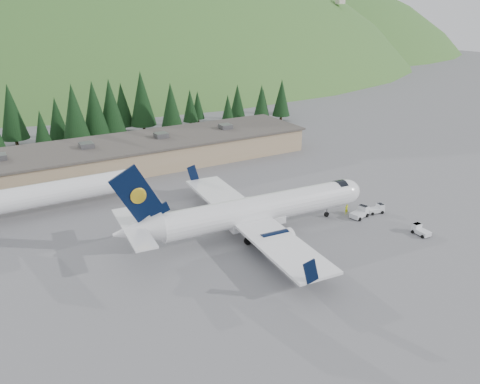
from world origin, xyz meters
name	(u,v)px	position (x,y,z in m)	size (l,w,h in m)	color
ground	(261,231)	(0.00, 0.00, 0.00)	(600.00, 600.00, 0.00)	#59595E
airliner	(255,211)	(-1.10, 0.08, 3.35)	(37.87, 35.54, 12.56)	white
second_airliner	(47,193)	(-24.92, 22.00, 3.32)	(27.50, 11.00, 10.05)	white
baggage_tug_a	(360,212)	(15.76, -3.43, 0.73)	(3.35, 2.42, 1.64)	silver
baggage_tug_b	(377,209)	(19.08, -3.55, 0.63)	(2.84, 2.02, 1.40)	silver
baggage_tug_c	(420,230)	(18.86, -12.04, 0.62)	(1.64, 2.63, 1.38)	silver
terminal_building	(139,153)	(-5.01, 38.00, 2.62)	(71.00, 17.00, 6.10)	#9F8563
ramp_worker	(346,209)	(14.64, -1.58, 0.87)	(0.64, 0.42, 1.75)	#DDEB12
tree_line	(73,115)	(-12.95, 58.59, 7.39)	(114.01, 17.41, 14.31)	black
hills	(150,204)	(53.34, 207.38, -82.80)	(614.00, 330.00, 300.00)	#265C22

